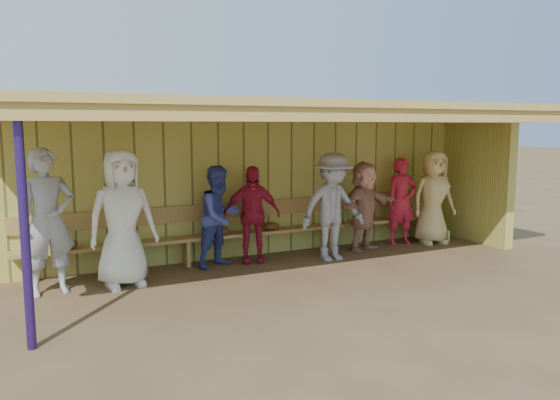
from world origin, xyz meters
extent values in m
plane|color=brown|center=(0.00, 0.00, 0.00)|extent=(90.00, 90.00, 0.00)
imported|color=#9B9EA3|center=(-3.30, 0.43, 0.96)|extent=(0.75, 0.55, 1.91)
imported|color=white|center=(-2.37, 0.38, 0.94)|extent=(0.98, 0.69, 1.88)
imported|color=#38459B|center=(-0.83, 0.78, 0.79)|extent=(0.94, 0.85, 1.58)
imported|color=#B31C35|center=(-0.28, 0.81, 0.78)|extent=(0.98, 0.63, 1.56)
imported|color=#96949C|center=(0.95, 0.36, 0.88)|extent=(1.13, 0.65, 1.76)
imported|color=tan|center=(1.82, 0.70, 0.79)|extent=(1.53, 0.97, 1.57)
imported|color=red|center=(2.72, 0.81, 0.80)|extent=(0.64, 0.47, 1.60)
imported|color=#E0C07E|center=(3.30, 0.61, 0.86)|extent=(0.91, 0.66, 1.73)
cube|color=#B9B04F|center=(0.00, 1.35, 1.20)|extent=(8.60, 0.20, 2.40)
cube|color=#B9B04F|center=(4.20, 0.45, 1.20)|extent=(0.20, 1.62, 2.40)
cube|color=tan|center=(0.00, 0.00, 2.45)|extent=(8.80, 3.20, 0.10)
cube|color=tan|center=(0.00, -1.50, 2.32)|extent=(8.80, 0.10, 0.18)
cube|color=tan|center=(-2.85, 0.00, 2.31)|extent=(0.08, 3.00, 0.16)
cube|color=tan|center=(-1.90, 0.00, 2.31)|extent=(0.08, 3.00, 0.16)
cube|color=tan|center=(-0.95, 0.00, 2.31)|extent=(0.08, 3.00, 0.16)
cube|color=tan|center=(0.00, 0.00, 2.31)|extent=(0.08, 3.00, 0.16)
cube|color=tan|center=(0.95, 0.00, 2.31)|extent=(0.08, 3.00, 0.16)
cube|color=tan|center=(1.90, 0.00, 2.31)|extent=(0.08, 3.00, 0.16)
cube|color=tan|center=(2.85, 0.00, 2.31)|extent=(0.08, 3.00, 0.16)
cube|color=tan|center=(3.80, 0.00, 2.31)|extent=(0.08, 3.00, 0.16)
cylinder|color=navy|center=(-3.60, -1.40, 1.20)|extent=(0.09, 0.09, 2.40)
cube|color=#B0894B|center=(0.00, 1.06, 0.42)|extent=(7.60, 0.32, 0.05)
cube|color=#B0894B|center=(0.00, 1.22, 0.80)|extent=(7.60, 0.04, 0.26)
cube|color=#B0894B|center=(-3.60, 1.06, 0.20)|extent=(0.06, 0.29, 0.40)
cube|color=#B0894B|center=(-1.29, 1.06, 0.20)|extent=(0.06, 0.29, 0.40)
cube|color=#B0894B|center=(1.29, 1.06, 0.20)|extent=(0.06, 0.29, 0.40)
cube|color=#B0894B|center=(3.60, 1.06, 0.20)|extent=(0.06, 0.29, 0.40)
cylinder|color=#CD6918|center=(3.41, 0.86, 0.40)|extent=(0.13, 0.41, 0.80)
sphere|color=orange|center=(3.65, 0.86, 0.04)|extent=(0.08, 0.08, 0.08)
ellipsoid|color=#593319|center=(-3.04, 1.01, 0.52)|extent=(0.30, 0.24, 0.14)
ellipsoid|color=#593319|center=(-0.74, 1.01, 0.52)|extent=(0.30, 0.24, 0.14)
ellipsoid|color=#593319|center=(0.16, 1.01, 0.52)|extent=(0.30, 0.24, 0.14)
cylinder|color=#78C261|center=(1.71, 1.11, 0.56)|extent=(0.07, 0.07, 0.22)
cylinder|color=orange|center=(3.06, 1.11, 0.56)|extent=(0.07, 0.07, 0.22)
cylinder|color=#91C261|center=(3.65, 0.56, 0.11)|extent=(0.07, 0.07, 0.22)
camera|label=1|loc=(-3.68, -7.09, 2.19)|focal=35.00mm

